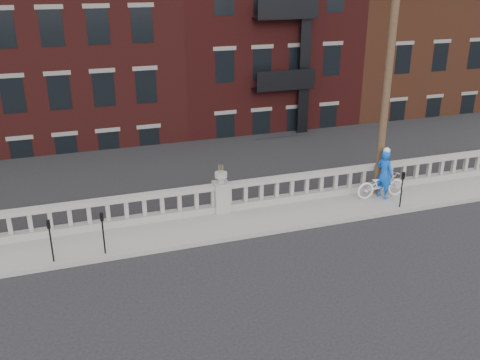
# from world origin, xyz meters

# --- Properties ---
(ground) EXTENTS (120.00, 120.00, 0.00)m
(ground) POSITION_xyz_m (0.00, 0.00, 0.00)
(ground) COLOR black
(ground) RESTS_ON ground
(sidewalk) EXTENTS (32.00, 2.20, 0.15)m
(sidewalk) POSITION_xyz_m (0.00, 3.00, 0.07)
(sidewalk) COLOR gray
(sidewalk) RESTS_ON ground
(balustrade) EXTENTS (28.00, 0.34, 1.03)m
(balustrade) POSITION_xyz_m (0.00, 3.95, 0.64)
(balustrade) COLOR gray
(balustrade) RESTS_ON sidewalk
(planter_pedestal) EXTENTS (0.55, 0.55, 1.76)m
(planter_pedestal) POSITION_xyz_m (0.00, 3.95, 0.83)
(planter_pedestal) COLOR gray
(planter_pedestal) RESTS_ON sidewalk
(lower_level) EXTENTS (80.00, 44.00, 20.80)m
(lower_level) POSITION_xyz_m (0.56, 23.04, 2.63)
(lower_level) COLOR #605E59
(lower_level) RESTS_ON ground
(utility_pole) EXTENTS (1.60, 0.28, 10.00)m
(utility_pole) POSITION_xyz_m (6.20, 3.60, 5.24)
(utility_pole) COLOR #422D1E
(utility_pole) RESTS_ON sidewalk
(parking_meter_c) EXTENTS (0.10, 0.09, 1.36)m
(parking_meter_c) POSITION_xyz_m (-5.77, 2.15, 1.00)
(parking_meter_c) COLOR black
(parking_meter_c) RESTS_ON sidewalk
(parking_meter_d) EXTENTS (0.10, 0.09, 1.36)m
(parking_meter_d) POSITION_xyz_m (-4.27, 2.15, 1.00)
(parking_meter_d) COLOR black
(parking_meter_d) RESTS_ON sidewalk
(parking_meter_e) EXTENTS (0.10, 0.09, 1.36)m
(parking_meter_e) POSITION_xyz_m (6.27, 2.15, 1.00)
(parking_meter_e) COLOR black
(parking_meter_e) RESTS_ON sidewalk
(bicycle) EXTENTS (1.98, 0.78, 1.02)m
(bicycle) POSITION_xyz_m (6.10, 3.20, 0.66)
(bicycle) COLOR white
(bicycle) RESTS_ON sidewalk
(cyclist) EXTENTS (0.67, 0.80, 1.88)m
(cyclist) POSITION_xyz_m (6.15, 3.14, 1.09)
(cyclist) COLOR blue
(cyclist) RESTS_ON sidewalk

